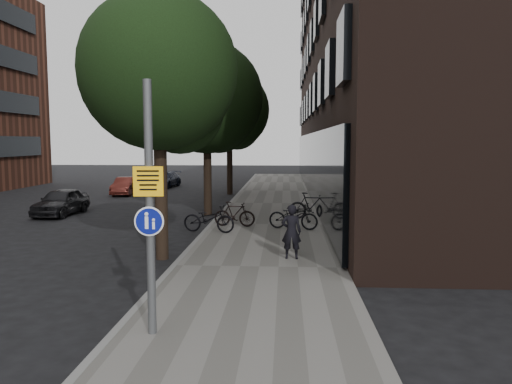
# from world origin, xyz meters

# --- Properties ---
(ground) EXTENTS (120.00, 120.00, 0.00)m
(ground) POSITION_xyz_m (0.00, 0.00, 0.00)
(ground) COLOR black
(ground) RESTS_ON ground
(sidewalk) EXTENTS (4.50, 60.00, 0.12)m
(sidewalk) POSITION_xyz_m (0.25, 10.00, 0.06)
(sidewalk) COLOR slate
(sidewalk) RESTS_ON ground
(curb_edge) EXTENTS (0.15, 60.00, 0.13)m
(curb_edge) POSITION_xyz_m (-2.00, 10.00, 0.07)
(curb_edge) COLOR slate
(curb_edge) RESTS_ON ground
(building_right_dark_brick) EXTENTS (12.00, 40.00, 18.00)m
(building_right_dark_brick) POSITION_xyz_m (8.50, 22.00, 9.00)
(building_right_dark_brick) COLOR black
(building_right_dark_brick) RESTS_ON ground
(street_tree_near) EXTENTS (4.40, 4.40, 7.50)m
(street_tree_near) POSITION_xyz_m (-2.53, 4.64, 5.11)
(street_tree_near) COLOR black
(street_tree_near) RESTS_ON ground
(street_tree_mid) EXTENTS (5.00, 5.00, 7.80)m
(street_tree_mid) POSITION_xyz_m (-2.53, 13.14, 5.11)
(street_tree_mid) COLOR black
(street_tree_mid) RESTS_ON ground
(street_tree_far) EXTENTS (5.00, 5.00, 7.80)m
(street_tree_far) POSITION_xyz_m (-2.53, 22.14, 5.11)
(street_tree_far) COLOR black
(street_tree_far) RESTS_ON ground
(signpost) EXTENTS (0.49, 0.14, 4.24)m
(signpost) POSITION_xyz_m (-1.33, -1.28, 2.26)
(signpost) COLOR #595B5E
(signpost) RESTS_ON sidewalk
(pedestrian) EXTENTS (0.56, 0.38, 1.52)m
(pedestrian) POSITION_xyz_m (1.09, 4.25, 0.88)
(pedestrian) COLOR black
(pedestrian) RESTS_ON sidewalk
(parked_bike_facade_near) EXTENTS (1.96, 1.14, 0.98)m
(parked_bike_facade_near) POSITION_xyz_m (1.22, 8.92, 0.61)
(parked_bike_facade_near) COLOR black
(parked_bike_facade_near) RESTS_ON sidewalk
(parked_bike_facade_far) EXTENTS (1.91, 0.78, 1.12)m
(parked_bike_facade_far) POSITION_xyz_m (2.00, 11.32, 0.68)
(parked_bike_facade_far) COLOR black
(parked_bike_facade_far) RESTS_ON sidewalk
(parked_bike_curb_near) EXTENTS (1.97, 1.00, 0.99)m
(parked_bike_curb_near) POSITION_xyz_m (-1.80, 8.09, 0.62)
(parked_bike_curb_near) COLOR black
(parked_bike_curb_near) RESTS_ON sidewalk
(parked_bike_curb_far) EXTENTS (1.62, 0.63, 0.95)m
(parked_bike_curb_far) POSITION_xyz_m (-1.01, 9.39, 0.60)
(parked_bike_curb_far) COLOR black
(parked_bike_curb_far) RESTS_ON sidewalk
(parked_car_near) EXTENTS (1.57, 3.65, 1.23)m
(parked_car_near) POSITION_xyz_m (-9.29, 12.64, 0.61)
(parked_car_near) COLOR black
(parked_car_near) RESTS_ON ground
(parked_car_mid) EXTENTS (1.36, 3.41, 1.10)m
(parked_car_mid) POSITION_xyz_m (-9.10, 21.32, 0.55)
(parked_car_mid) COLOR maroon
(parked_car_mid) RESTS_ON ground
(parked_car_far) EXTENTS (1.97, 4.03, 1.13)m
(parked_car_far) POSITION_xyz_m (-7.89, 26.51, 0.56)
(parked_car_far) COLOR #1A1F2F
(parked_car_far) RESTS_ON ground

